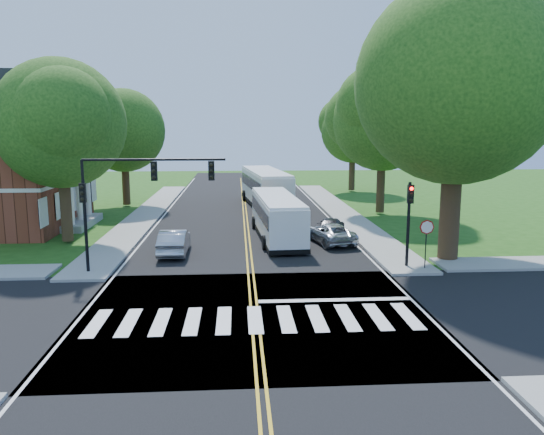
{
  "coord_description": "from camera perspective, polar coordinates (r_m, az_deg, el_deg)",
  "views": [
    {
      "loc": [
        -0.62,
        -19.97,
        7.34
      ],
      "look_at": [
        1.27,
        8.79,
        2.4
      ],
      "focal_mm": 35.0,
      "sensor_mm": 36.0,
      "label": 1
    }
  ],
  "objects": [
    {
      "name": "tree_west_far",
      "position": [
        51.04,
        -15.69,
        8.98
      ],
      "size": [
        7.6,
        7.6,
        10.67
      ],
      "color": "#382416",
      "rests_on": "ground"
    },
    {
      "name": "edge_line_w",
      "position": [
        43.05,
        -11.95,
        -0.28
      ],
      "size": [
        0.12,
        70.0,
        0.01
      ],
      "primitive_type": "cube",
      "color": "silver",
      "rests_on": "road"
    },
    {
      "name": "stop_bar",
      "position": [
        23.15,
        6.78,
        -8.79
      ],
      "size": [
        6.6,
        0.4,
        0.01
      ],
      "primitive_type": "cube",
      "color": "silver",
      "rests_on": "road"
    },
    {
      "name": "signal_nw",
      "position": [
        27.08,
        -14.9,
        3.12
      ],
      "size": [
        7.15,
        0.46,
        5.66
      ],
      "color": "black",
      "rests_on": "ground"
    },
    {
      "name": "stop_sign",
      "position": [
        28.18,
        16.29,
        -1.53
      ],
      "size": [
        0.76,
        0.08,
        2.53
      ],
      "color": "black",
      "rests_on": "ground"
    },
    {
      "name": "hatchback",
      "position": [
        31.39,
        -10.47,
        -2.58
      ],
      "size": [
        1.55,
        4.42,
        1.46
      ],
      "primitive_type": "imported",
      "rotation": [
        0.0,
        0.0,
        3.14
      ],
      "color": "#A8AAAF",
      "rests_on": "road"
    },
    {
      "name": "tree_east_mid",
      "position": [
        45.62,
        11.84,
        10.17
      ],
      "size": [
        8.4,
        8.4,
        11.93
      ],
      "color": "#382416",
      "rests_on": "ground"
    },
    {
      "name": "edge_line_e",
      "position": [
        43.25,
        6.18,
        -0.08
      ],
      "size": [
        0.12,
        70.0,
        0.01
      ],
      "primitive_type": "cube",
      "color": "silver",
      "rests_on": "road"
    },
    {
      "name": "sidewalk_nw",
      "position": [
        46.2,
        -13.27,
        0.42
      ],
      "size": [
        2.6,
        40.0,
        0.15
      ],
      "primitive_type": "cube",
      "color": "gray",
      "rests_on": "ground"
    },
    {
      "name": "dark_sedan",
      "position": [
        36.9,
        6.35,
        -0.9
      ],
      "size": [
        2.68,
        4.17,
        1.12
      ],
      "primitive_type": "imported",
      "rotation": [
        0.0,
        0.0,
        2.83
      ],
      "color": "black",
      "rests_on": "road"
    },
    {
      "name": "suv",
      "position": [
        34.0,
        6.32,
        -1.68
      ],
      "size": [
        3.0,
        4.93,
        1.28
      ],
      "primitive_type": "imported",
      "rotation": [
        0.0,
        0.0,
        3.34
      ],
      "color": "silver",
      "rests_on": "road"
    },
    {
      "name": "crosswalk",
      "position": [
        20.81,
        -1.83,
        -10.88
      ],
      "size": [
        12.6,
        3.0,
        0.01
      ],
      "primitive_type": "cube",
      "color": "silver",
      "rests_on": "road"
    },
    {
      "name": "tree_east_far",
      "position": [
        61.39,
        8.7,
        9.17
      ],
      "size": [
        7.2,
        7.2,
        10.34
      ],
      "color": "#382416",
      "rests_on": "ground"
    },
    {
      "name": "sidewalk_ne",
      "position": [
        46.42,
        7.37,
        0.64
      ],
      "size": [
        2.6,
        40.0,
        0.15
      ],
      "primitive_type": "cube",
      "color": "gray",
      "rests_on": "ground"
    },
    {
      "name": "cross_road",
      "position": [
        21.29,
        -1.88,
        -10.44
      ],
      "size": [
        60.0,
        12.0,
        0.01
      ],
      "primitive_type": "cube",
      "color": "black",
      "rests_on": "ground"
    },
    {
      "name": "road",
      "position": [
        38.68,
        -2.77,
        -1.22
      ],
      "size": [
        14.0,
        96.0,
        0.01
      ],
      "primitive_type": "cube",
      "color": "black",
      "rests_on": "ground"
    },
    {
      "name": "tree_ne_big",
      "position": [
        30.38,
        19.31,
        13.5
      ],
      "size": [
        10.8,
        10.8,
        14.91
      ],
      "color": "#382416",
      "rests_on": "ground"
    },
    {
      "name": "ground",
      "position": [
        21.29,
        -1.88,
        -10.45
      ],
      "size": [
        140.0,
        140.0,
        0.0
      ],
      "primitive_type": "plane",
      "color": "#1F4C13",
      "rests_on": "ground"
    },
    {
      "name": "signal_ne",
      "position": [
        28.19,
        14.53,
        0.48
      ],
      "size": [
        0.3,
        0.46,
        4.4
      ],
      "color": "black",
      "rests_on": "ground"
    },
    {
      "name": "center_line",
      "position": [
        42.61,
        -2.86,
        -0.19
      ],
      "size": [
        0.36,
        70.0,
        0.01
      ],
      "primitive_type": "cube",
      "color": "gold",
      "rests_on": "road"
    },
    {
      "name": "bus_lead",
      "position": [
        35.19,
        0.54,
        0.18
      ],
      "size": [
        3.14,
        11.09,
        2.83
      ],
      "rotation": [
        0.0,
        0.0,
        3.2
      ],
      "color": "silver",
      "rests_on": "road"
    },
    {
      "name": "tree_west_near",
      "position": [
        35.67,
        -21.81,
        9.34
      ],
      "size": [
        8.0,
        8.0,
        11.4
      ],
      "color": "#382416",
      "rests_on": "ground"
    },
    {
      "name": "bus_follow",
      "position": [
        49.2,
        -0.72,
        3.25
      ],
      "size": [
        4.29,
        13.28,
        3.38
      ],
      "rotation": [
        0.0,
        0.0,
        3.25
      ],
      "color": "silver",
      "rests_on": "road"
    }
  ]
}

